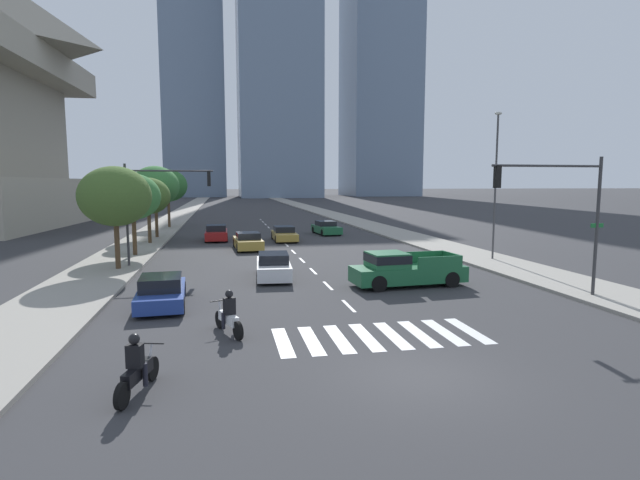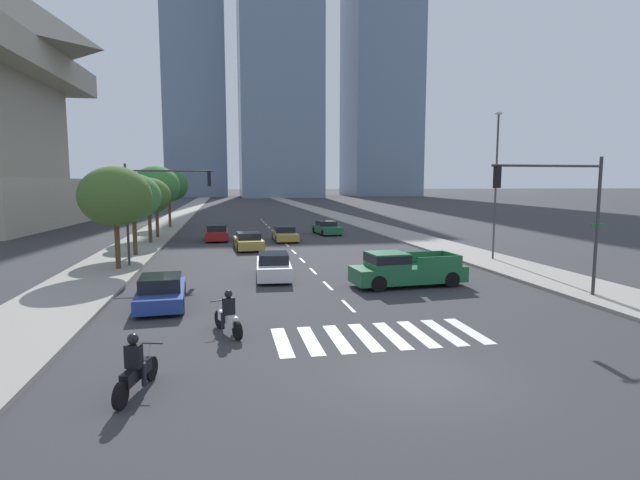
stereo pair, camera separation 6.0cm
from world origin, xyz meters
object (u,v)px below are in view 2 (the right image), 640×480
at_px(street_tree_fourth, 156,186).
at_px(sedan_white_5, 273,266).
at_px(sedan_gold_1, 248,241).
at_px(street_lamp_east, 496,176).
at_px(sedan_blue_0, 161,292).
at_px(traffic_signal_far, 160,195).
at_px(street_tree_nearest, 115,196).
at_px(street_tree_fifth, 169,186).
at_px(street_tree_second, 133,197).
at_px(sedan_green_2, 327,228).
at_px(sedan_red_4, 217,233).
at_px(motorcycle_lead, 136,370).
at_px(sedan_gold_3, 285,234).
at_px(motorcycle_trailing, 228,317).
at_px(traffic_signal_near, 559,200).
at_px(pickup_truck, 403,270).
at_px(street_tree_third, 149,196).

bearing_deg(street_tree_fourth, sedan_white_5, -67.52).
height_order(sedan_gold_1, street_lamp_east, street_lamp_east).
xyz_separation_m(sedan_blue_0, traffic_signal_far, (-1.12, 9.65, 3.66)).
distance_m(sedan_gold_1, street_tree_nearest, 11.46).
relative_size(sedan_white_5, street_tree_fifth, 0.72).
height_order(street_lamp_east, street_tree_second, street_lamp_east).
bearing_deg(sedan_green_2, sedan_red_4, -78.86).
height_order(motorcycle_lead, sedan_gold_3, motorcycle_lead).
bearing_deg(motorcycle_lead, sedan_blue_0, 18.26).
relative_size(motorcycle_trailing, sedan_gold_1, 0.45).
distance_m(street_tree_second, street_tree_fifth, 21.35).
distance_m(sedan_gold_1, sedan_green_2, 12.46).
height_order(sedan_gold_1, sedan_white_5, sedan_white_5).
bearing_deg(traffic_signal_near, sedan_gold_3, -69.89).
distance_m(sedan_gold_3, traffic_signal_near, 25.38).
distance_m(pickup_truck, sedan_red_4, 22.94).
xyz_separation_m(sedan_gold_1, traffic_signal_near, (11.97, -18.61, 3.63)).
relative_size(street_lamp_east, street_tree_third, 1.75).
xyz_separation_m(motorcycle_trailing, street_tree_third, (-6.01, 25.18, 3.32)).
bearing_deg(street_tree_nearest, sedan_red_4, 69.61).
bearing_deg(street_lamp_east, street_tree_nearest, 178.08).
xyz_separation_m(street_lamp_east, street_tree_fifth, (-22.69, 27.52, -0.68)).
xyz_separation_m(sedan_green_2, street_tree_second, (-15.63, -11.90, 3.43)).
xyz_separation_m(pickup_truck, street_tree_third, (-14.31, 19.16, 3.09)).
bearing_deg(sedan_blue_0, motorcycle_lead, 179.80).
xyz_separation_m(sedan_blue_0, street_tree_nearest, (-3.38, 8.67, 3.63)).
xyz_separation_m(sedan_gold_1, sedan_gold_3, (3.34, 4.97, -0.03)).
relative_size(motorcycle_trailing, sedan_gold_3, 0.44).
bearing_deg(sedan_red_4, traffic_signal_near, -149.94).
bearing_deg(sedan_gold_3, sedan_gold_1, -33.84).
relative_size(sedan_green_2, traffic_signal_far, 0.77).
relative_size(sedan_blue_0, sedan_gold_1, 1.01).
bearing_deg(street_lamp_east, sedan_gold_3, 130.99).
height_order(sedan_gold_3, street_tree_second, street_tree_second).
bearing_deg(sedan_blue_0, sedan_gold_1, -17.90).
relative_size(sedan_red_4, street_lamp_east, 0.49).
bearing_deg(motorcycle_trailing, sedan_gold_1, -26.29).
xyz_separation_m(traffic_signal_near, street_tree_fifth, (-19.61, 37.62, 0.44)).
relative_size(sedan_green_2, traffic_signal_near, 0.77).
distance_m(traffic_signal_far, street_tree_nearest, 2.46).
bearing_deg(sedan_gold_3, street_lamp_east, 41.03).
distance_m(traffic_signal_near, traffic_signal_far, 21.01).
distance_m(pickup_truck, street_tree_fifth, 36.83).
height_order(street_tree_second, street_tree_fourth, street_tree_fourth).
bearing_deg(street_tree_fourth, motorcycle_trailing, -78.50).
bearing_deg(street_tree_fifth, street_lamp_east, -50.49).
bearing_deg(street_tree_nearest, traffic_signal_near, -28.98).
relative_size(street_tree_second, street_tree_third, 1.04).
relative_size(motorcycle_lead, street_tree_third, 0.41).
bearing_deg(sedan_gold_1, street_lamp_east, -122.95).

